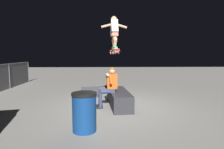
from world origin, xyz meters
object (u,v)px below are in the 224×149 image
(kicker_ramp, at_px, (91,94))
(ledge_box_main, at_px, (119,98))
(skater_airborne, at_px, (114,31))
(person_sitting_on_ledge, at_px, (109,85))
(skateboard, at_px, (115,52))
(trash_bin, at_px, (84,112))

(kicker_ramp, bearing_deg, ledge_box_main, -145.50)
(skater_airborne, bearing_deg, person_sitting_on_ledge, 132.62)
(ledge_box_main, relative_size, skater_airborne, 1.77)
(person_sitting_on_ledge, xyz_separation_m, skateboard, (0.12, -0.20, 1.13))
(skater_airborne, distance_m, kicker_ramp, 3.14)
(skater_airborne, xyz_separation_m, trash_bin, (-2.08, 0.80, -2.12))
(skater_airborne, bearing_deg, skateboard, -173.69)
(person_sitting_on_ledge, relative_size, kicker_ramp, 1.28)
(person_sitting_on_ledge, height_order, skater_airborne, skater_airborne)
(ledge_box_main, bearing_deg, trash_bin, 155.24)
(ledge_box_main, xyz_separation_m, skater_airborne, (-0.01, 0.17, 2.32))
(person_sitting_on_ledge, relative_size, skater_airborne, 1.22)
(person_sitting_on_ledge, relative_size, skateboard, 1.32)
(trash_bin, bearing_deg, skateboard, -21.67)
(trash_bin, bearing_deg, ledge_box_main, -24.76)
(skateboard, distance_m, kicker_ramp, 2.66)
(ledge_box_main, height_order, trash_bin, trash_bin)
(skater_airborne, bearing_deg, trash_bin, 159.01)
(person_sitting_on_ledge, bearing_deg, kicker_ramp, 22.65)
(skateboard, bearing_deg, trash_bin, 158.33)
(trash_bin, bearing_deg, skater_airborne, -20.99)
(skateboard, bearing_deg, skater_airborne, 6.31)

